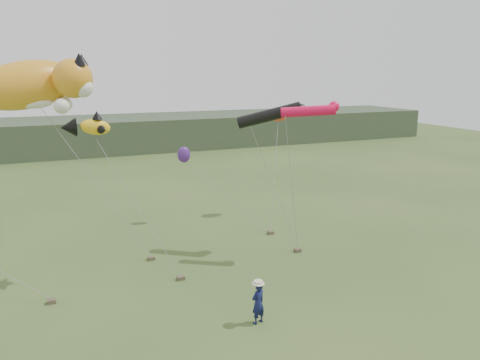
% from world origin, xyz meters
% --- Properties ---
extents(ground, '(120.00, 120.00, 0.00)m').
position_xyz_m(ground, '(0.00, 0.00, 0.00)').
color(ground, '#385123').
rests_on(ground, ground).
extents(headland, '(90.00, 13.00, 4.00)m').
position_xyz_m(headland, '(-3.11, 44.69, 1.92)').
color(headland, '#2D3D28').
rests_on(headland, ground).
extents(festival_attendant, '(0.73, 0.60, 1.72)m').
position_xyz_m(festival_attendant, '(-0.73, -1.18, 0.86)').
color(festival_attendant, '#111642').
rests_on(festival_attendant, ground).
extents(sandbag_anchors, '(13.04, 4.49, 0.18)m').
position_xyz_m(sandbag_anchors, '(-1.00, 5.42, 0.09)').
color(sandbag_anchors, brown).
rests_on(sandbag_anchors, ground).
extents(cat_kite, '(6.68, 3.73, 3.07)m').
position_xyz_m(cat_kite, '(-8.00, 8.47, 9.12)').
color(cat_kite, orange).
rests_on(cat_kite, ground).
extents(fish_kite, '(2.22, 1.48, 1.17)m').
position_xyz_m(fish_kite, '(-6.13, 5.64, 7.31)').
color(fish_kite, yellow).
rests_on(fish_kite, ground).
extents(tube_kites, '(4.36, 4.04, 1.56)m').
position_xyz_m(tube_kites, '(3.95, 5.34, 7.60)').
color(tube_kites, black).
rests_on(tube_kites, ground).
extents(misc_kites, '(7.66, 1.23, 3.30)m').
position_xyz_m(misc_kites, '(4.69, 12.15, 6.06)').
color(misc_kites, '#F53720').
rests_on(misc_kites, ground).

